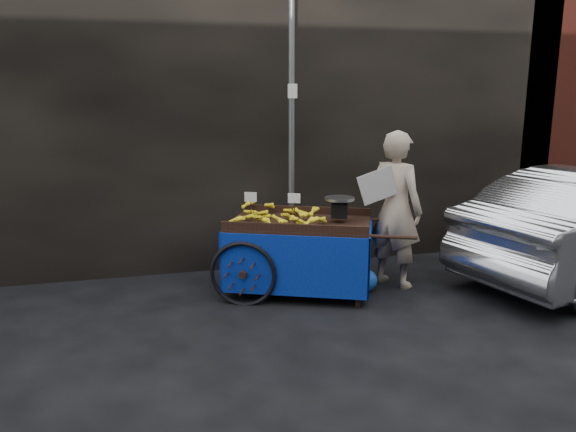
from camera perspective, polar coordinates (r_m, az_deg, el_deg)
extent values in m
plane|color=black|center=(6.44, 0.74, -9.31)|extent=(80.00, 80.00, 0.00)
cube|color=black|center=(8.38, -10.88, 13.06)|extent=(11.00, 2.00, 5.00)
cube|color=#591E14|center=(10.96, 26.28, 11.86)|extent=(3.00, 2.00, 5.00)
cylinder|color=slate|center=(7.32, 0.35, 9.45)|extent=(0.08, 0.08, 4.00)
cube|color=white|center=(7.26, 0.46, 12.58)|extent=(0.12, 0.02, 0.18)
cube|color=black|center=(6.73, 1.20, -0.89)|extent=(1.94, 1.62, 0.06)
cube|color=black|center=(7.19, 1.73, 0.58)|extent=(1.54, 0.70, 0.10)
cube|color=black|center=(6.24, 0.59, -1.28)|extent=(1.54, 0.70, 0.10)
cube|color=black|center=(6.39, 7.19, -5.62)|extent=(0.07, 0.07, 0.83)
cube|color=black|center=(7.18, 7.42, -3.56)|extent=(0.07, 0.07, 0.83)
cylinder|color=black|center=(6.27, 10.63, -2.12)|extent=(0.49, 0.25, 0.04)
cylinder|color=black|center=(7.08, 10.46, -0.42)|extent=(0.49, 0.25, 0.04)
torus|color=black|center=(6.43, -4.60, -5.93)|extent=(0.74, 0.36, 0.78)
torus|color=black|center=(7.48, -2.59, -3.22)|extent=(0.74, 0.36, 0.78)
cylinder|color=black|center=(6.95, -3.52, -4.47)|extent=(0.51, 1.09, 0.05)
cube|color=navy|center=(6.32, 0.53, -5.13)|extent=(1.57, 0.70, 0.71)
cube|color=navy|center=(7.33, 1.75, -2.62)|extent=(1.57, 0.70, 0.71)
cube|color=navy|center=(6.98, -5.71, -3.46)|extent=(0.45, 1.00, 0.71)
cube|color=navy|center=(6.76, 8.30, -4.06)|extent=(0.45, 1.00, 0.71)
cube|color=black|center=(6.70, 5.24, 0.54)|extent=(0.23, 0.21, 0.17)
cylinder|color=silver|center=(6.67, 5.27, 1.77)|extent=(0.47, 0.47, 0.03)
cube|color=white|center=(6.65, -3.82, 1.94)|extent=(0.14, 0.07, 0.11)
cube|color=white|center=(6.55, 0.62, 1.82)|extent=(0.14, 0.07, 0.11)
imported|color=tan|center=(7.04, 10.84, 0.65)|extent=(0.79, 0.85, 1.95)
cube|color=silver|center=(6.78, 9.29, 3.15)|extent=(0.59, 0.04, 0.50)
ellipsoid|color=blue|center=(6.96, 7.84, -6.52)|extent=(0.31, 0.25, 0.28)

